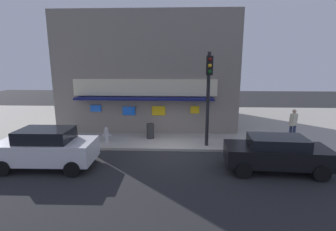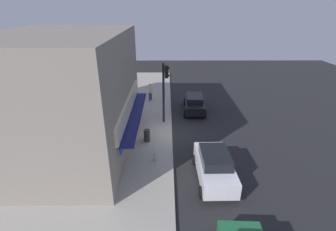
% 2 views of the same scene
% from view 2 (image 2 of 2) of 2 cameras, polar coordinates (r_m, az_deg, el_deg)
% --- Properties ---
extents(ground_plane, '(55.14, 55.14, 0.00)m').
position_cam_2_polar(ground_plane, '(18.69, 0.94, -4.38)').
color(ground_plane, '#232326').
extents(sidewalk, '(36.76, 12.35, 0.14)m').
position_cam_2_polar(sidewalk, '(19.54, -17.53, -4.04)').
color(sidewalk, '#A39E93').
rests_on(sidewalk, ground_plane).
extents(corner_building, '(11.54, 8.88, 7.45)m').
position_cam_2_polar(corner_building, '(16.92, -23.13, 4.71)').
color(corner_building, gray).
rests_on(corner_building, sidewalk).
extents(traffic_light, '(0.32, 0.58, 4.91)m').
position_cam_2_polar(traffic_light, '(19.19, -0.74, 7.07)').
color(traffic_light, black).
rests_on(traffic_light, sidewalk).
extents(fire_hydrant, '(0.48, 0.24, 0.82)m').
position_cam_2_polar(fire_hydrant, '(15.31, -3.02, -9.18)').
color(fire_hydrant, '#B2B2B7').
rests_on(fire_hydrant, sidewalk).
extents(trash_can, '(0.44, 0.44, 0.88)m').
position_cam_2_polar(trash_can, '(17.39, -4.96, -4.67)').
color(trash_can, '#2D2D2D').
rests_on(trash_can, sidewalk).
extents(pedestrian, '(0.54, 0.47, 1.75)m').
position_cam_2_polar(pedestrian, '(24.79, -4.19, 5.72)').
color(pedestrian, navy).
rests_on(pedestrian, sidewalk).
extents(parked_car_white, '(4.11, 2.07, 1.74)m').
position_cam_2_polar(parked_car_white, '(13.97, 10.80, -11.52)').
color(parked_car_white, silver).
rests_on(parked_car_white, ground_plane).
extents(parked_car_black, '(4.30, 2.13, 1.51)m').
position_cam_2_polar(parked_car_black, '(22.63, 6.20, 2.97)').
color(parked_car_black, black).
rests_on(parked_car_black, ground_plane).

